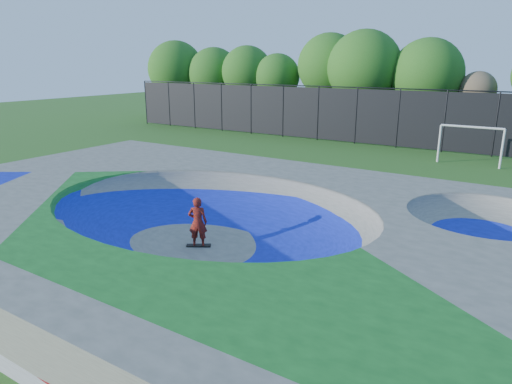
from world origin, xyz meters
TOP-DOWN VIEW (x-y plane):
  - ground at (0.00, 0.00)m, footprint 120.00×120.00m
  - skate_deck at (0.00, 0.00)m, footprint 22.00×14.00m
  - skater at (-0.29, -0.14)m, footprint 0.72×0.64m
  - skateboard at (-0.29, -0.14)m, footprint 0.77×0.62m
  - soccer_goal at (5.11, 17.55)m, footprint 3.42×0.12m
  - fence at (0.00, 21.00)m, footprint 48.09×0.09m
  - treeline at (-1.84, 26.12)m, footprint 53.19×7.13m

SIDE VIEW (x-z plane):
  - ground at x=0.00m, z-range 0.00..0.00m
  - skateboard at x=-0.29m, z-range 0.00..0.05m
  - skate_deck at x=0.00m, z-range 0.00..1.50m
  - skater at x=-0.29m, z-range 0.00..1.65m
  - soccer_goal at x=5.11m, z-range 0.44..2.70m
  - fence at x=0.00m, z-range 0.08..4.12m
  - treeline at x=-1.84m, z-range 0.76..9.08m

